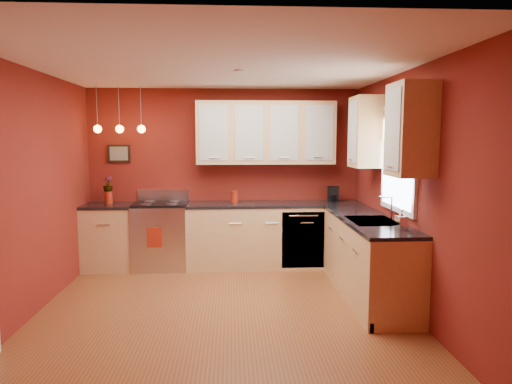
{
  "coord_description": "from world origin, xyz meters",
  "views": [
    {
      "loc": [
        0.1,
        -4.73,
        1.86
      ],
      "look_at": [
        0.41,
        1.0,
        1.19
      ],
      "focal_mm": 32.0,
      "sensor_mm": 36.0,
      "label": 1
    }
  ],
  "objects": [
    {
      "name": "dish_towel",
      "position": [
        -0.96,
        1.47,
        0.52
      ],
      "size": [
        0.21,
        0.01,
        0.28
      ],
      "primitive_type": "cube",
      "color": "maroon",
      "rests_on": "gas_range"
    },
    {
      "name": "wall_front",
      "position": [
        0.0,
        -2.1,
        1.3
      ],
      "size": [
        4.0,
        0.02,
        2.6
      ],
      "primitive_type": "cube",
      "color": "maroon",
      "rests_on": "floor"
    },
    {
      "name": "ceiling",
      "position": [
        0.0,
        0.0,
        2.6
      ],
      "size": [
        4.0,
        4.2,
        0.02
      ],
      "primitive_type": "cube",
      "color": "white",
      "rests_on": "wall_back"
    },
    {
      "name": "counter_back_left",
      "position": [
        -1.65,
        1.8,
        0.92
      ],
      "size": [
        0.7,
        0.62,
        0.04
      ],
      "primitive_type": "cube",
      "color": "black",
      "rests_on": "base_cabinets_back_left"
    },
    {
      "name": "wall_left",
      "position": [
        -2.0,
        0.0,
        1.3
      ],
      "size": [
        0.02,
        4.2,
        2.6
      ],
      "primitive_type": "cube",
      "color": "maroon",
      "rests_on": "floor"
    },
    {
      "name": "counter_right",
      "position": [
        1.7,
        0.45,
        0.92
      ],
      "size": [
        0.62,
        2.1,
        0.04
      ],
      "primitive_type": "cube",
      "color": "black",
      "rests_on": "base_cabinets_right"
    },
    {
      "name": "floor",
      "position": [
        0.0,
        0.0,
        0.0
      ],
      "size": [
        4.2,
        4.2,
        0.0
      ],
      "primitive_type": "plane",
      "color": "brown",
      "rests_on": "ground"
    },
    {
      "name": "base_cabinets_back_right",
      "position": [
        0.73,
        1.8,
        0.45
      ],
      "size": [
        2.54,
        0.6,
        0.9
      ],
      "primitive_type": "cube",
      "color": "tan",
      "rests_on": "floor"
    },
    {
      "name": "gas_range",
      "position": [
        -0.92,
        1.8,
        0.48
      ],
      "size": [
        0.76,
        0.64,
        1.11
      ],
      "color": "silver",
      "rests_on": "floor"
    },
    {
      "name": "upper_cabinets_right",
      "position": [
        1.82,
        0.32,
        1.95
      ],
      "size": [
        0.35,
        1.95,
        0.9
      ],
      "primitive_type": "cube",
      "color": "tan",
      "rests_on": "wall_right"
    },
    {
      "name": "counter_back_right",
      "position": [
        0.73,
        1.8,
        0.92
      ],
      "size": [
        2.54,
        0.62,
        0.04
      ],
      "primitive_type": "cube",
      "color": "black",
      "rests_on": "base_cabinets_back_right"
    },
    {
      "name": "wall_picture",
      "position": [
        -1.55,
        2.08,
        1.65
      ],
      "size": [
        0.32,
        0.03,
        0.26
      ],
      "primitive_type": "cube",
      "color": "black",
      "rests_on": "wall_back"
    },
    {
      "name": "upper_cabinets_back",
      "position": [
        0.6,
        1.93,
        1.95
      ],
      "size": [
        2.0,
        0.35,
        0.9
      ],
      "primitive_type": "cube",
      "color": "tan",
      "rests_on": "wall_back"
    },
    {
      "name": "dishwasher_front",
      "position": [
        1.1,
        1.51,
        0.45
      ],
      "size": [
        0.6,
        0.02,
        0.8
      ],
      "primitive_type": "cube",
      "color": "silver",
      "rests_on": "base_cabinets_back_right"
    },
    {
      "name": "wall_right",
      "position": [
        2.0,
        0.0,
        1.3
      ],
      "size": [
        0.02,
        4.2,
        2.6
      ],
      "primitive_type": "cube",
      "color": "maroon",
      "rests_on": "floor"
    },
    {
      "name": "soap_pump",
      "position": [
        1.82,
        -0.25,
        1.05
      ],
      "size": [
        0.11,
        0.12,
        0.21
      ],
      "primitive_type": "imported",
      "rotation": [
        0.0,
        0.0,
        0.21
      ],
      "color": "silver",
      "rests_on": "counter_right"
    },
    {
      "name": "sink",
      "position": [
        1.7,
        0.3,
        0.92
      ],
      "size": [
        0.5,
        0.7,
        0.33
      ],
      "color": "gray",
      "rests_on": "counter_right"
    },
    {
      "name": "wall_back",
      "position": [
        0.0,
        2.1,
        1.3
      ],
      "size": [
        4.0,
        0.02,
        2.6
      ],
      "primitive_type": "cube",
      "color": "maroon",
      "rests_on": "floor"
    },
    {
      "name": "red_canister",
      "position": [
        0.14,
        1.89,
        1.03
      ],
      "size": [
        0.11,
        0.11,
        0.17
      ],
      "color": "maroon",
      "rests_on": "counter_back_right"
    },
    {
      "name": "red_vase",
      "position": [
        -1.66,
        1.82,
        1.03
      ],
      "size": [
        0.11,
        0.11,
        0.18
      ],
      "primitive_type": "cylinder",
      "color": "maroon",
      "rests_on": "counter_back_left"
    },
    {
      "name": "base_cabinets_back_left",
      "position": [
        -1.65,
        1.8,
        0.45
      ],
      "size": [
        0.7,
        0.6,
        0.9
      ],
      "primitive_type": "cube",
      "color": "tan",
      "rests_on": "floor"
    },
    {
      "name": "coffee_maker",
      "position": [
        1.6,
        1.88,
        1.04
      ],
      "size": [
        0.17,
        0.17,
        0.23
      ],
      "rotation": [
        0.0,
        0.0,
        -0.15
      ],
      "color": "black",
      "rests_on": "counter_back_right"
    },
    {
      "name": "flowers",
      "position": [
        -1.66,
        1.82,
        1.22
      ],
      "size": [
        0.17,
        0.17,
        0.24
      ],
      "primitive_type": "imported",
      "rotation": [
        0.0,
        0.0,
        -0.3
      ],
      "color": "maroon",
      "rests_on": "red_vase"
    },
    {
      "name": "base_cabinets_right",
      "position": [
        1.7,
        0.45,
        0.45
      ],
      "size": [
        0.6,
        2.1,
        0.9
      ],
      "primitive_type": "cube",
      "color": "tan",
      "rests_on": "floor"
    },
    {
      "name": "pendant_lights",
      "position": [
        -1.45,
        1.75,
        2.01
      ],
      "size": [
        0.71,
        0.11,
        0.66
      ],
      "color": "gray",
      "rests_on": "ceiling"
    },
    {
      "name": "window",
      "position": [
        1.97,
        0.3,
        1.69
      ],
      "size": [
        0.06,
        1.02,
        1.22
      ],
      "color": "white",
      "rests_on": "wall_right"
    }
  ]
}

